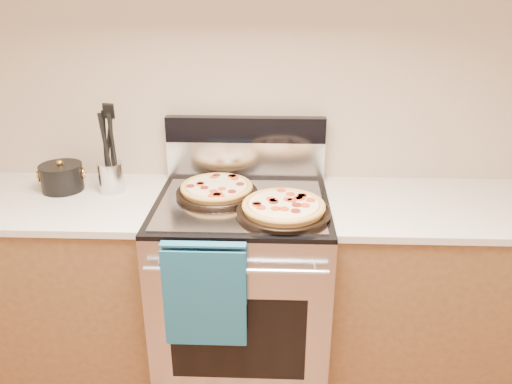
{
  "coord_description": "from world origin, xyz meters",
  "views": [
    {
      "loc": [
        0.14,
        -0.34,
        1.8
      ],
      "look_at": [
        0.07,
        1.55,
        1.01
      ],
      "focal_mm": 35.0,
      "sensor_mm": 36.0,
      "label": 1
    }
  ],
  "objects_px": {
    "saucepan": "(62,179)",
    "pepperoni_pizza_front": "(284,208)",
    "range_body": "(243,293)",
    "utensil_crock": "(111,177)",
    "pepperoni_pizza_back": "(217,189)"
  },
  "relations": [
    {
      "from": "saucepan",
      "to": "pepperoni_pizza_front",
      "type": "bearing_deg",
      "value": -14.12
    },
    {
      "from": "pepperoni_pizza_front",
      "to": "utensil_crock",
      "type": "relative_size",
      "value": 2.71
    },
    {
      "from": "range_body",
      "to": "pepperoni_pizza_front",
      "type": "height_order",
      "value": "pepperoni_pizza_front"
    },
    {
      "from": "utensil_crock",
      "to": "pepperoni_pizza_front",
      "type": "bearing_deg",
      "value": -17.51
    },
    {
      "from": "utensil_crock",
      "to": "saucepan",
      "type": "xyz_separation_m",
      "value": [
        -0.23,
        0.01,
        -0.01
      ]
    },
    {
      "from": "pepperoni_pizza_front",
      "to": "utensil_crock",
      "type": "bearing_deg",
      "value": 162.49
    },
    {
      "from": "utensil_crock",
      "to": "saucepan",
      "type": "relative_size",
      "value": 0.75
    },
    {
      "from": "range_body",
      "to": "saucepan",
      "type": "height_order",
      "value": "saucepan"
    },
    {
      "from": "range_body",
      "to": "saucepan",
      "type": "bearing_deg",
      "value": 171.42
    },
    {
      "from": "saucepan",
      "to": "utensil_crock",
      "type": "bearing_deg",
      "value": -2.09
    },
    {
      "from": "pepperoni_pizza_back",
      "to": "pepperoni_pizza_front",
      "type": "height_order",
      "value": "pepperoni_pizza_front"
    },
    {
      "from": "pepperoni_pizza_front",
      "to": "utensil_crock",
      "type": "height_order",
      "value": "utensil_crock"
    },
    {
      "from": "pepperoni_pizza_back",
      "to": "utensil_crock",
      "type": "distance_m",
      "value": 0.5
    },
    {
      "from": "pepperoni_pizza_back",
      "to": "utensil_crock",
      "type": "height_order",
      "value": "utensil_crock"
    },
    {
      "from": "range_body",
      "to": "pepperoni_pizza_front",
      "type": "relative_size",
      "value": 2.36
    }
  ]
}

